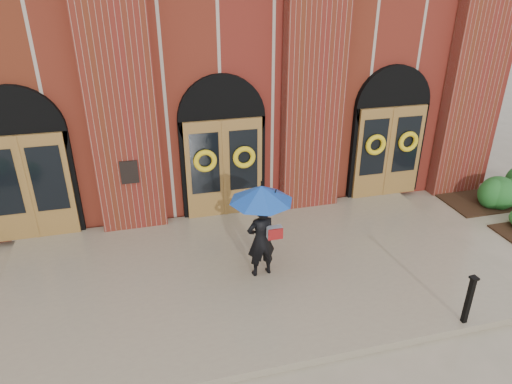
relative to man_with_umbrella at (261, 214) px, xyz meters
name	(u,v)px	position (x,y,z in m)	size (l,w,h in m)	color
ground	(251,279)	(-0.20, 0.03, -1.55)	(90.00, 90.00, 0.00)	gray
landing	(249,272)	(-0.20, 0.18, -1.47)	(10.00, 5.30, 0.15)	gray
church_building	(189,46)	(-0.20, 8.82, 1.95)	(16.20, 12.53, 7.00)	maroon
man_with_umbrella	(261,214)	(0.00, 0.00, 0.00)	(1.40, 1.40, 2.00)	black
metal_post	(469,299)	(3.12, -2.32, -0.89)	(0.14, 0.14, 0.97)	black
hedge_wall_right	(504,188)	(7.49, 1.84, -1.16)	(2.98, 1.19, 0.76)	#1E551E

